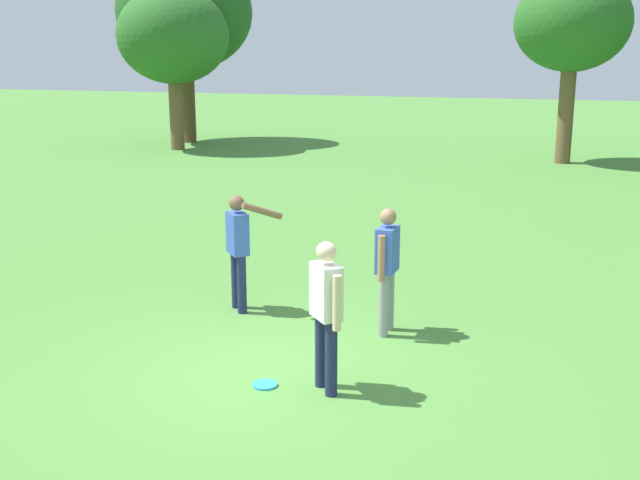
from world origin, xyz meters
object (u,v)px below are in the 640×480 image
Objects in this scene: tree_broad_center at (173,37)px; frisbee at (265,385)px; tree_far_right at (572,24)px; person_thrower at (326,307)px; person_bystander at (387,263)px; tree_tall_left at (185,13)px; person_catcher at (239,244)px.

frisbee is at bearing -56.32° from tree_broad_center.
tree_broad_center is 0.98× the size of tree_far_right.
frisbee is at bearing -168.96° from person_thrower.
tree_broad_center reaches higher than person_bystander.
tree_far_right reaches higher than frisbee.
tree_broad_center is (-12.98, 18.36, 3.26)m from person_thrower.
tree_far_right reaches higher than person_thrower.
tree_far_right is at bearing 86.73° from person_bystander.
tree_tall_left is (-13.23, 20.92, 5.18)m from frisbee.
person_catcher is at bearing -57.74° from tree_tall_left.
person_thrower is 1.15m from frisbee.
person_catcher is 1.00× the size of person_bystander.
tree_broad_center is at bearing 123.68° from frisbee.
person_catcher is 0.22× the size of tree_tall_left.
tree_tall_left reaches higher than person_bystander.
person_thrower is 25.37m from tree_tall_left.
person_thrower is at bearing -93.26° from tree_far_right.
person_thrower is at bearing -56.26° from tree_tall_left.
person_catcher reaches higher than frisbee.
tree_broad_center is (-12.32, 18.49, 4.19)m from frisbee.
tree_broad_center reaches higher than frisbee.
frisbee is (-0.66, -0.13, -0.93)m from person_thrower.
person_catcher is 2.77m from frisbee.
person_bystander is 0.27× the size of tree_broad_center.
person_thrower and person_catcher have the same top height.
person_bystander is at bearing 69.47° from frisbee.
person_bystander is at bearing -93.27° from tree_far_right.
tree_tall_left is at bearing 123.74° from person_thrower.
tree_broad_center is at bearing 128.52° from person_bystander.
person_catcher and person_bystander have the same top height.
tree_broad_center is 14.16m from tree_far_right.
person_bystander is at bearing -3.83° from person_catcher.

